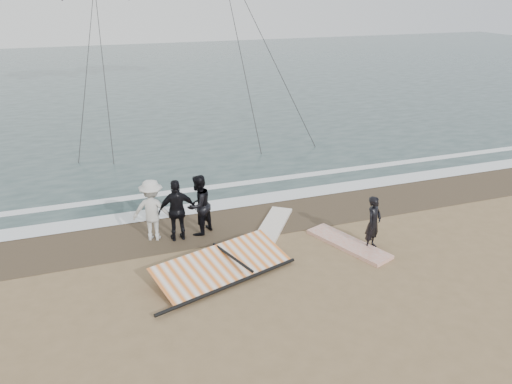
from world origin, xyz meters
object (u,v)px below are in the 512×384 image
Objects in this scene: board_cream at (273,225)px; sail_rig at (218,265)px; board_white at (348,244)px; man_main at (373,223)px.

board_cream is 0.64× the size of sail_rig.
board_white is at bearing 1.61° from sail_rig.
man_main is at bearing -50.64° from board_white.
man_main is 1.02m from board_white.
sail_rig is at bearing 147.46° from man_main.
sail_rig reaches higher than board_cream.
man_main is 0.63× the size of board_cream.
sail_rig is at bearing -103.92° from board_cream.
man_main is at bearing -2.77° from sail_rig.
man_main is 3.28m from board_cream.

